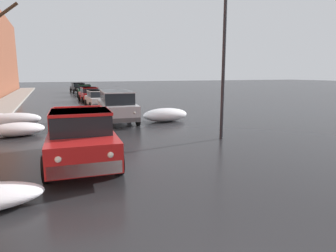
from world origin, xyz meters
name	(u,v)px	position (x,y,z in m)	size (l,w,h in m)	color
snow_bank_near_corner_left	(18,129)	(-3.46, 12.33, 0.30)	(2.33, 1.26, 0.60)	white
snow_bank_along_left_kerb	(165,115)	(4.28, 13.58, 0.38)	(2.71, 1.33, 0.78)	white
snow_bank_near_corner_right	(111,96)	(4.28, 29.77, 0.33)	(1.69, 1.26, 0.68)	white
snow_bank_along_right_kerb	(10,120)	(-4.05, 15.12, 0.36)	(2.78, 1.01, 0.73)	white
pickup_truck_red_approaching_near_lane	(81,136)	(-1.19, 6.95, 0.88)	(2.31, 5.02, 1.76)	red
suv_silver_parked_kerbside_close	(117,105)	(1.56, 14.38, 0.99)	(2.36, 4.86, 1.82)	#B7B7BC
sedan_white_parked_kerbside_mid	(98,99)	(1.66, 22.19, 0.75)	(1.90, 4.16, 1.42)	silver
sedan_red_parked_far_down_block	(90,94)	(1.71, 27.86, 0.75)	(1.99, 4.40, 1.42)	red
sedan_green_queued_behind_truck	(85,90)	(2.02, 34.82, 0.75)	(2.11, 4.35, 1.42)	#1E5633
sedan_black_at_far_intersection	(78,87)	(1.93, 42.31, 0.75)	(2.25, 4.53, 1.42)	black
street_lamp_post	(224,51)	(4.78, 8.28, 3.72)	(0.44, 0.24, 6.71)	#28282D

